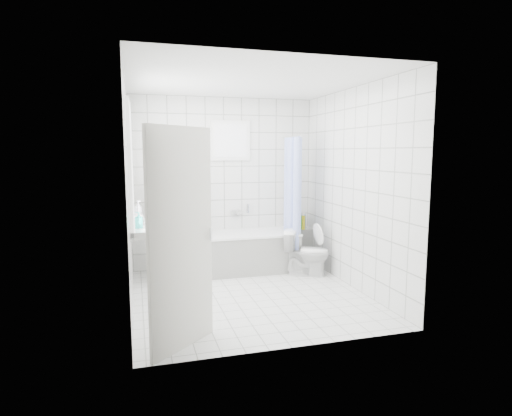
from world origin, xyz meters
name	(u,v)px	position (x,y,z in m)	size (l,w,h in m)	color
ground	(250,295)	(0.00, 0.00, 0.00)	(3.00, 3.00, 0.00)	white
ceiling	(249,81)	(0.00, 0.00, 2.60)	(3.00, 3.00, 0.00)	white
wall_back	(224,183)	(0.00, 1.50, 1.30)	(2.80, 0.02, 2.60)	white
wall_front	(294,207)	(0.00, -1.50, 1.30)	(2.80, 0.02, 2.60)	white
wall_left	(129,195)	(-1.40, 0.00, 1.30)	(0.02, 3.00, 2.60)	white
wall_right	(353,189)	(1.40, 0.00, 1.30)	(0.02, 3.00, 2.60)	white
window_left	(132,167)	(-1.35, 0.30, 1.60)	(0.01, 0.90, 1.40)	white
window_back	(231,141)	(0.10, 1.46, 1.95)	(0.50, 0.01, 0.50)	white
window_sill	(138,228)	(-1.31, 0.30, 0.86)	(0.18, 1.02, 0.08)	white
door	(181,240)	(-0.95, -1.22, 1.00)	(0.04, 0.80, 2.00)	silver
bathtub	(235,252)	(0.08, 1.12, 0.29)	(1.85, 0.77, 0.58)	white
partition_wall	(168,225)	(-0.91, 1.07, 0.75)	(0.15, 0.85, 1.50)	white
tiled_ledge	(299,245)	(1.20, 1.38, 0.28)	(0.40, 0.24, 0.55)	white
toilet	(306,253)	(1.03, 0.65, 0.33)	(0.37, 0.64, 0.66)	white
curtain_rod	(291,137)	(0.95, 1.10, 2.00)	(0.02, 0.02, 0.80)	silver
shower_curtain	(294,198)	(0.95, 0.97, 1.10)	(0.14, 0.48, 1.78)	#5470F7
tub_faucet	(236,212)	(0.18, 1.46, 0.85)	(0.18, 0.06, 0.06)	silver
sill_bottles	(139,216)	(-1.30, 0.32, 1.01)	(0.15, 0.43, 0.29)	silver
ledge_bottles	(301,222)	(1.21, 1.34, 0.66)	(0.19, 0.17, 0.23)	#16851E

